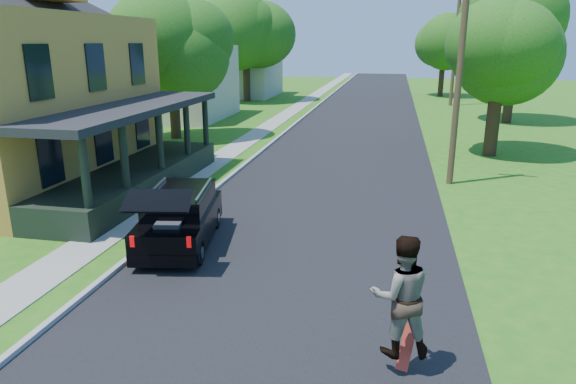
% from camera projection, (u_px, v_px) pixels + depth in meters
% --- Properties ---
extents(ground, '(140.00, 140.00, 0.00)m').
position_uv_depth(ground, '(286.00, 279.00, 11.85)').
color(ground, '#246614').
rests_on(ground, ground).
extents(street, '(8.00, 120.00, 0.02)m').
position_uv_depth(street, '(354.00, 133.00, 30.65)').
color(street, black).
rests_on(street, ground).
extents(curb, '(0.15, 120.00, 0.12)m').
position_uv_depth(curb, '(288.00, 131.00, 31.43)').
color(curb, '#989893').
rests_on(curb, ground).
extents(sidewalk, '(1.30, 120.00, 0.03)m').
position_uv_depth(sidewalk, '(263.00, 130.00, 31.72)').
color(sidewalk, gray).
rests_on(sidewalk, ground).
extents(front_walk, '(6.50, 1.20, 0.03)m').
position_uv_depth(front_walk, '(72.00, 187.00, 19.31)').
color(front_walk, gray).
rests_on(front_walk, ground).
extents(neighbor_house_mid, '(12.78, 12.78, 8.30)m').
position_uv_depth(neighbor_house_mid, '(167.00, 57.00, 35.81)').
color(neighbor_house_mid, '#B1AE9D').
rests_on(neighbor_house_mid, ground).
extents(neighbor_house_far, '(12.78, 12.78, 8.30)m').
position_uv_depth(neighbor_house_far, '(235.00, 53.00, 50.86)').
color(neighbor_house_far, '#B1AE9D').
rests_on(neighbor_house_far, ground).
extents(black_suv, '(2.30, 4.48, 1.99)m').
position_uv_depth(black_suv, '(180.00, 217.00, 13.65)').
color(black_suv, black).
rests_on(black_suv, ground).
extents(skateboarder, '(1.14, 0.97, 2.05)m').
position_uv_depth(skateboarder, '(401.00, 296.00, 8.16)').
color(skateboarder, black).
rests_on(skateboarder, ground).
extents(skateboard, '(0.34, 0.44, 0.71)m').
position_uv_depth(skateboard, '(406.00, 348.00, 8.50)').
color(skateboard, '#A41D0E').
rests_on(skateboard, ground).
extents(tree_left_mid, '(6.53, 6.71, 8.07)m').
position_uv_depth(tree_left_mid, '(170.00, 44.00, 27.71)').
color(tree_left_mid, black).
rests_on(tree_left_mid, ground).
extents(tree_left_far, '(7.66, 7.41, 10.01)m').
position_uv_depth(tree_left_far, '(245.00, 28.00, 45.42)').
color(tree_left_far, black).
rests_on(tree_left_far, ground).
extents(tree_right_near, '(6.97, 6.55, 8.23)m').
position_uv_depth(tree_right_near, '(501.00, 38.00, 23.17)').
color(tree_right_near, black).
rests_on(tree_right_near, ground).
extents(tree_right_mid, '(7.38, 7.48, 10.08)m').
position_uv_depth(tree_right_mid, '(518.00, 20.00, 32.80)').
color(tree_right_mid, black).
rests_on(tree_right_mid, ground).
extents(tree_right_far, '(6.47, 6.26, 8.00)m').
position_uv_depth(tree_right_far, '(444.00, 43.00, 49.77)').
color(tree_right_far, black).
rests_on(tree_right_far, ground).
extents(utility_pole_near, '(1.45, 0.30, 8.85)m').
position_uv_depth(utility_pole_near, '(460.00, 62.00, 18.49)').
color(utility_pole_near, '#432F1F').
rests_on(utility_pole_near, ground).
extents(utility_pole_far, '(1.75, 0.53, 10.73)m').
position_uv_depth(utility_pole_far, '(456.00, 38.00, 42.38)').
color(utility_pole_far, '#432F1F').
rests_on(utility_pole_far, ground).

